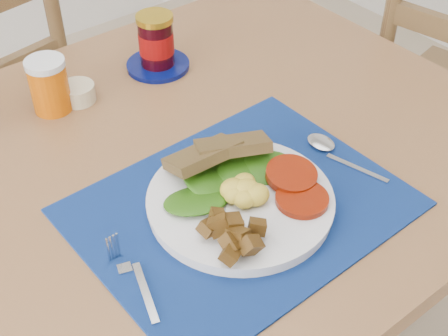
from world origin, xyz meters
The scene contains 8 objects.
table centered at (0.00, 0.20, 0.67)m, with size 1.40×0.90×0.75m.
placemat centered at (0.12, 0.04, 0.75)m, with size 0.48×0.38×0.00m, color black.
breakfast_plate centered at (0.11, 0.03, 0.77)m, with size 0.28×0.28×0.07m.
fork centered at (-0.09, 0.02, 0.76)m, with size 0.04×0.15×0.00m.
spoon centered at (0.32, 0.04, 0.76)m, with size 0.04×0.17×0.00m.
juice_glass centered at (0.01, 0.45, 0.80)m, with size 0.07×0.07×0.10m, color #D15905.
ramekin centered at (0.06, 0.45, 0.77)m, with size 0.07×0.07×0.03m, color beige.
jam_on_saucer centered at (0.25, 0.46, 0.80)m, with size 0.13×0.13×0.12m.
Camera 1 is at (-0.33, -0.49, 1.42)m, focal length 50.00 mm.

